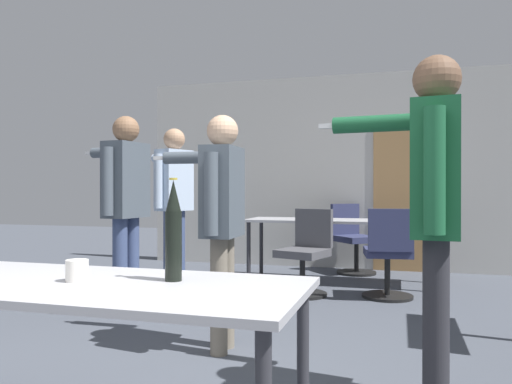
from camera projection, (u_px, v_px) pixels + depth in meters
back_wall at (330, 172)px, 7.17m from camera, size 5.37×0.12×2.75m
conference_table_near at (67, 299)px, 1.98m from camera, size 1.90×0.73×0.76m
conference_table_far at (343, 225)px, 5.97m from camera, size 2.31×0.69×0.76m
person_center_tall at (221, 207)px, 3.46m from camera, size 0.75×0.57×1.64m
person_near_casual at (434, 192)px, 2.56m from camera, size 0.79×0.67×1.81m
person_far_watching at (125, 193)px, 4.52m from camera, size 0.79×0.68×1.79m
person_left_plaid at (173, 190)px, 5.68m from camera, size 0.75×0.77×1.82m
office_chair_far_right at (306, 255)px, 5.33m from camera, size 0.59×0.63×0.91m
office_chair_near_pushed at (353, 241)px, 6.70m from camera, size 0.68×0.69×0.92m
office_chair_mid_tucked at (388, 257)px, 5.08m from camera, size 0.52×0.58×0.93m
beer_bottle at (173, 232)px, 1.97m from camera, size 0.07×0.07×0.41m
drink_cup at (77, 271)px, 1.96m from camera, size 0.09×0.09×0.09m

